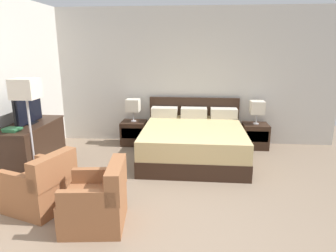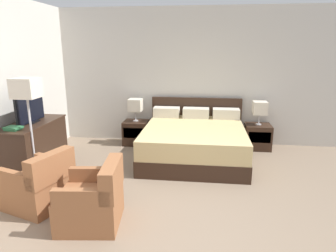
{
  "view_description": "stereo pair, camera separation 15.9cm",
  "coord_description": "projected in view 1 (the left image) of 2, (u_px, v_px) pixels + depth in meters",
  "views": [
    {
      "loc": [
        0.3,
        -2.9,
        2.02
      ],
      "look_at": [
        -0.13,
        1.9,
        0.75
      ],
      "focal_mm": 32.0,
      "sensor_mm": 36.0,
      "label": 1
    },
    {
      "loc": [
        0.45,
        -2.88,
        2.02
      ],
      "look_at": [
        -0.13,
        1.9,
        0.75
      ],
      "focal_mm": 32.0,
      "sensor_mm": 36.0,
      "label": 2
    }
  ],
  "objects": [
    {
      "name": "ground_plane",
      "position": [
        165.0,
        235.0,
        3.33
      ],
      "size": [
        10.34,
        10.34,
        0.0
      ],
      "primitive_type": "plane",
      "color": "#84705B"
    },
    {
      "name": "table_lamp_left",
      "position": [
        133.0,
        105.0,
        6.24
      ],
      "size": [
        0.27,
        0.27,
        0.47
      ],
      "color": "#B7B7BC",
      "rests_on": "nightstand_left"
    },
    {
      "name": "armchair_companion",
      "position": [
        98.0,
        202.0,
        3.46
      ],
      "size": [
        0.76,
        0.76,
        0.76
      ],
      "color": "#935B38",
      "rests_on": "ground"
    },
    {
      "name": "wall_back",
      "position": [
        181.0,
        77.0,
        6.32
      ],
      "size": [
        6.46,
        0.06,
        2.82
      ],
      "primitive_type": "cube",
      "color": "beige",
      "rests_on": "ground"
    },
    {
      "name": "book_blue_cover",
      "position": [
        12.0,
        129.0,
        4.34
      ],
      "size": [
        0.26,
        0.21,
        0.02
      ],
      "primitive_type": "cube",
      "rotation": [
        0.0,
        0.0,
        -0.16
      ],
      "color": "#2D7042",
      "rests_on": "book_red_cover"
    },
    {
      "name": "bed",
      "position": [
        193.0,
        141.0,
        5.58
      ],
      "size": [
        1.89,
        2.02,
        0.99
      ],
      "color": "#332116",
      "rests_on": "ground"
    },
    {
      "name": "armchair_by_window",
      "position": [
        42.0,
        188.0,
        3.82
      ],
      "size": [
        0.87,
        0.86,
        0.76
      ],
      "color": "#935B38",
      "rests_on": "ground"
    },
    {
      "name": "dresser",
      "position": [
        32.0,
        148.0,
        4.88
      ],
      "size": [
        0.56,
        1.31,
        0.83
      ],
      "color": "#332116",
      "rests_on": "ground"
    },
    {
      "name": "floor_lamp",
      "position": [
        26.0,
        97.0,
        4.16
      ],
      "size": [
        0.33,
        0.33,
        1.61
      ],
      "color": "#B7B7BC",
      "rests_on": "ground"
    },
    {
      "name": "table_lamp_right",
      "position": [
        257.0,
        108.0,
        6.02
      ],
      "size": [
        0.27,
        0.27,
        0.47
      ],
      "color": "#B7B7BC",
      "rests_on": "nightstand_right"
    },
    {
      "name": "book_red_cover",
      "position": [
        12.0,
        130.0,
        4.35
      ],
      "size": [
        0.22,
        0.19,
        0.03
      ],
      "primitive_type": "cube",
      "rotation": [
        0.0,
        0.0,
        -0.1
      ],
      "color": "#2D7042",
      "rests_on": "dresser"
    },
    {
      "name": "nightstand_right",
      "position": [
        255.0,
        136.0,
        6.17
      ],
      "size": [
        0.51,
        0.46,
        0.5
      ],
      "color": "#332116",
      "rests_on": "ground"
    },
    {
      "name": "wall_left",
      "position": [
        1.0,
        88.0,
        4.57
      ],
      "size": [
        0.06,
        5.25,
        2.82
      ],
      "primitive_type": "cube",
      "color": "beige",
      "rests_on": "ground"
    },
    {
      "name": "tv",
      "position": [
        28.0,
        110.0,
        4.73
      ],
      "size": [
        0.18,
        0.75,
        0.47
      ],
      "color": "black",
      "rests_on": "dresser"
    },
    {
      "name": "nightstand_left",
      "position": [
        134.0,
        133.0,
        6.39
      ],
      "size": [
        0.51,
        0.46,
        0.5
      ],
      "color": "#332116",
      "rests_on": "ground"
    }
  ]
}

